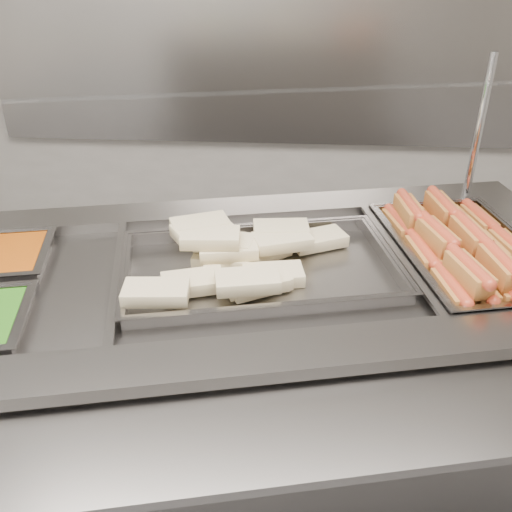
# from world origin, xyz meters

# --- Properties ---
(back_panel) EXTENTS (3.00, 0.04, 1.20)m
(back_panel) POSITION_xyz_m (0.00, 2.45, 1.20)
(back_panel) COLOR #A29D98
(back_panel) RESTS_ON ground
(steam_counter) EXTENTS (2.08, 1.25, 0.93)m
(steam_counter) POSITION_xyz_m (0.08, 0.49, 0.46)
(steam_counter) COLOR slate
(steam_counter) RESTS_ON ground
(tray_rail) EXTENTS (1.87, 0.76, 0.05)m
(tray_rail) POSITION_xyz_m (0.19, -0.02, 0.88)
(tray_rail) COLOR gray
(tray_rail) RESTS_ON steam_counter
(sneeze_guard) EXTENTS (1.73, 0.66, 0.45)m
(sneeze_guard) POSITION_xyz_m (0.03, 0.71, 1.30)
(sneeze_guard) COLOR silver
(sneeze_guard) RESTS_ON steam_counter
(pan_hotdogs) EXTENTS (0.46, 0.63, 0.10)m
(pan_hotdogs) POSITION_xyz_m (0.70, 0.63, 0.88)
(pan_hotdogs) COLOR gray
(pan_hotdogs) RESTS_ON steam_counter
(pan_wraps) EXTENTS (0.77, 0.55, 0.07)m
(pan_wraps) POSITION_xyz_m (0.14, 0.51, 0.90)
(pan_wraps) COLOR gray
(pan_wraps) RESTS_ON steam_counter
(hotdogs_in_buns) EXTENTS (0.42, 0.58, 0.12)m
(hotdogs_in_buns) POSITION_xyz_m (0.70, 0.62, 0.93)
(hotdogs_in_buns) COLOR #995020
(hotdogs_in_buns) RESTS_ON pan_hotdogs
(tortilla_wraps) EXTENTS (0.56, 0.46, 0.10)m
(tortilla_wraps) POSITION_xyz_m (0.08, 0.52, 0.94)
(tortilla_wraps) COLOR beige
(tortilla_wraps) RESTS_ON pan_wraps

